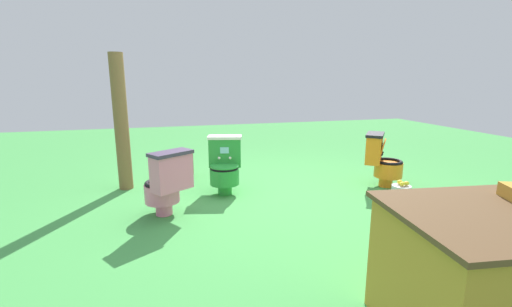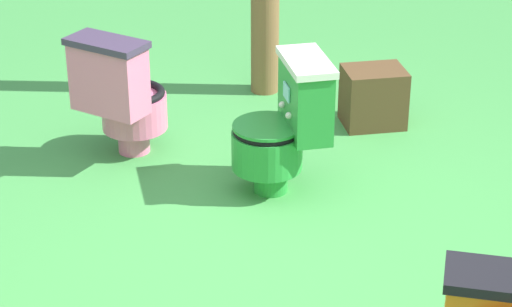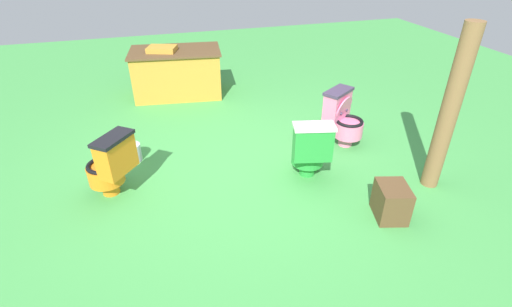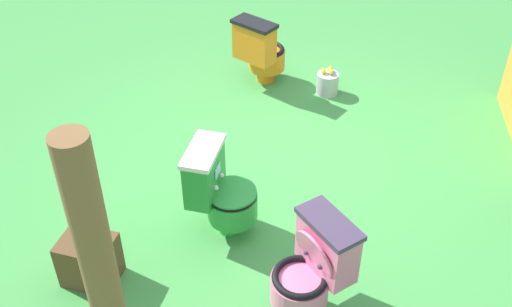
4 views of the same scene
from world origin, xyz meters
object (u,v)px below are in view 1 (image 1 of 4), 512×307
(wooden_post, at_px, (121,123))
(lemon_bucket, at_px, (401,194))
(toilet_orange, at_px, (382,159))
(toilet_pink, at_px, (166,183))
(toilet_green, at_px, (225,165))
(small_crate, at_px, (182,166))

(wooden_post, bearing_deg, lemon_bucket, 155.23)
(toilet_orange, distance_m, toilet_pink, 2.87)
(wooden_post, bearing_deg, toilet_green, 157.84)
(toilet_orange, height_order, wooden_post, wooden_post)
(small_crate, bearing_deg, toilet_green, 120.08)
(toilet_green, height_order, toilet_orange, same)
(wooden_post, bearing_deg, toilet_pink, 114.71)
(toilet_orange, relative_size, toilet_pink, 1.00)
(small_crate, relative_size, lemon_bucket, 1.30)
(wooden_post, xyz_separation_m, lemon_bucket, (-3.18, 1.47, -0.77))
(toilet_pink, height_order, lemon_bucket, toilet_pink)
(toilet_orange, distance_m, wooden_post, 3.50)
(toilet_pink, distance_m, wooden_post, 1.35)
(toilet_green, distance_m, wooden_post, 1.45)
(small_crate, bearing_deg, wooden_post, 24.84)
(toilet_green, bearing_deg, lemon_bucket, 167.06)
(toilet_pink, relative_size, wooden_post, 0.41)
(toilet_orange, distance_m, small_crate, 2.86)
(toilet_orange, relative_size, wooden_post, 0.41)
(toilet_green, xyz_separation_m, lemon_bucket, (-1.93, 0.96, -0.25))
(toilet_orange, xyz_separation_m, toilet_pink, (2.85, 0.32, 0.00))
(toilet_green, xyz_separation_m, wooden_post, (1.26, -0.51, 0.52))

